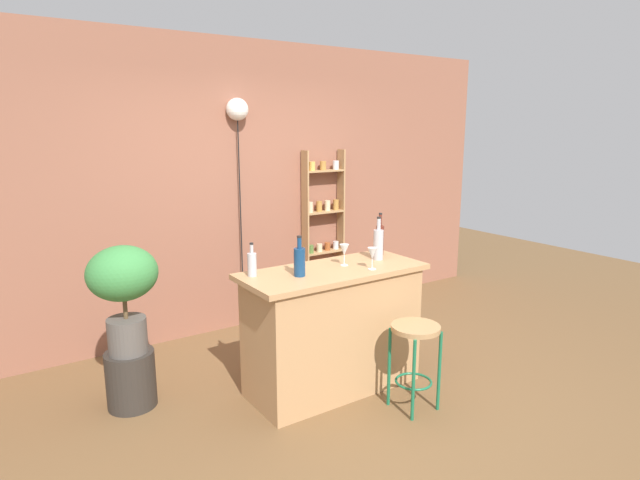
# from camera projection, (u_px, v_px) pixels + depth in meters

# --- Properties ---
(ground) EXTENTS (12.00, 12.00, 0.00)m
(ground) POSITION_uv_depth(u_px,v_px,m) (356.00, 403.00, 3.86)
(ground) COLOR brown
(back_wall) EXTENTS (6.40, 0.10, 2.80)m
(back_wall) POSITION_uv_depth(u_px,v_px,m) (236.00, 188.00, 5.15)
(back_wall) COLOR #8C5642
(back_wall) RESTS_ON ground
(kitchen_counter) EXTENTS (1.41, 0.60, 0.95)m
(kitchen_counter) POSITION_uv_depth(u_px,v_px,m) (333.00, 329.00, 4.01)
(kitchen_counter) COLOR tan
(kitchen_counter) RESTS_ON ground
(bar_stool) EXTENTS (0.35, 0.35, 0.63)m
(bar_stool) POSITION_uv_depth(u_px,v_px,m) (415.00, 346.00, 3.71)
(bar_stool) COLOR #196642
(bar_stool) RESTS_ON ground
(spice_shelf) EXTENTS (0.48, 0.13, 1.75)m
(spice_shelf) POSITION_uv_depth(u_px,v_px,m) (323.00, 229.00, 5.66)
(spice_shelf) COLOR #A87F51
(spice_shelf) RESTS_ON ground
(plant_stool) EXTENTS (0.35, 0.35, 0.41)m
(plant_stool) POSITION_uv_depth(u_px,v_px,m) (131.00, 379.00, 3.79)
(plant_stool) COLOR #2D2823
(plant_stool) RESTS_ON ground
(potted_plant) EXTENTS (0.48, 0.44, 0.78)m
(potted_plant) POSITION_uv_depth(u_px,v_px,m) (123.00, 285.00, 3.64)
(potted_plant) COLOR #514C47
(potted_plant) RESTS_ON plant_stool
(bottle_sauce_amber) EXTENTS (0.08, 0.08, 0.34)m
(bottle_sauce_amber) POSITION_uv_depth(u_px,v_px,m) (378.00, 244.00, 4.15)
(bottle_sauce_amber) COLOR #B2B2B7
(bottle_sauce_amber) RESTS_ON kitchen_counter
(bottle_vinegar) EXTENTS (0.06, 0.06, 0.24)m
(bottle_vinegar) POSITION_uv_depth(u_px,v_px,m) (252.00, 264.00, 3.70)
(bottle_vinegar) COLOR #B2B2B7
(bottle_vinegar) RESTS_ON kitchen_counter
(bottle_wine_red) EXTENTS (0.08, 0.08, 0.29)m
(bottle_wine_red) POSITION_uv_depth(u_px,v_px,m) (300.00, 261.00, 3.70)
(bottle_wine_red) COLOR navy
(bottle_wine_red) RESTS_ON kitchen_counter
(bottle_soda_blue) EXTENTS (0.06, 0.06, 0.35)m
(bottle_soda_blue) POSITION_uv_depth(u_px,v_px,m) (380.00, 239.00, 4.31)
(bottle_soda_blue) COLOR #5B2319
(bottle_soda_blue) RESTS_ON kitchen_counter
(wine_glass_left) EXTENTS (0.07, 0.07, 0.16)m
(wine_glass_left) POSITION_uv_depth(u_px,v_px,m) (344.00, 250.00, 3.98)
(wine_glass_left) COLOR silver
(wine_glass_left) RESTS_ON kitchen_counter
(wine_glass_center) EXTENTS (0.07, 0.07, 0.16)m
(wine_glass_center) POSITION_uv_depth(u_px,v_px,m) (372.00, 254.00, 3.87)
(wine_glass_center) COLOR silver
(wine_glass_center) RESTS_ON kitchen_counter
(pendant_globe_light) EXTENTS (0.21, 0.21, 2.25)m
(pendant_globe_light) POSITION_uv_depth(u_px,v_px,m) (237.00, 113.00, 4.90)
(pendant_globe_light) COLOR black
(pendant_globe_light) RESTS_ON ground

